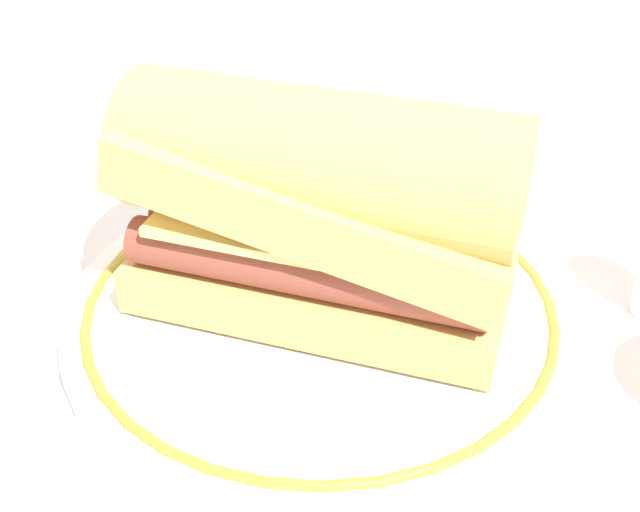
{
  "coord_description": "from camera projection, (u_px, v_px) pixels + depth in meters",
  "views": [
    {
      "loc": [
        0.08,
        -0.38,
        0.3
      ],
      "look_at": [
        0.01,
        -0.02,
        0.04
      ],
      "focal_mm": 46.91,
      "sensor_mm": 36.0,
      "label": 1
    }
  ],
  "objects": [
    {
      "name": "butter_knife",
      "position": [
        401.0,
        145.0,
        0.65
      ],
      "size": [
        0.1,
        0.11,
        0.01
      ],
      "color": "silver",
      "rests_on": "ground_plane"
    },
    {
      "name": "plate",
      "position": [
        320.0,
        310.0,
        0.47
      ],
      "size": [
        0.29,
        0.29,
        0.01
      ],
      "color": "white",
      "rests_on": "ground_plane"
    },
    {
      "name": "ground_plane",
      "position": [
        308.0,
        299.0,
        0.49
      ],
      "size": [
        1.5,
        1.5,
        0.0
      ],
      "primitive_type": "plane",
      "color": "silver"
    },
    {
      "name": "sausage_sandwich",
      "position": [
        320.0,
        205.0,
        0.43
      ],
      "size": [
        0.22,
        0.11,
        0.12
      ],
      "rotation": [
        0.0,
        0.0,
        -0.13
      ],
      "color": "#E5B665",
      "rests_on": "plate"
    }
  ]
}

